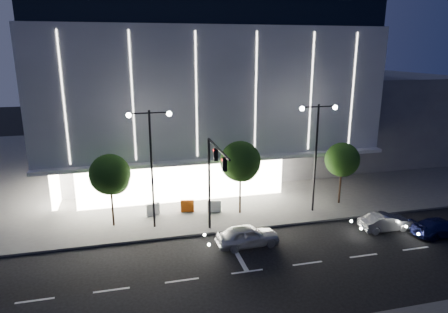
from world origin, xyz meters
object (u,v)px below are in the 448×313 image
at_px(street_lamp_east, 317,142).
at_px(tree_mid, 241,164).
at_px(street_lamp_west, 151,152).
at_px(car_third, 441,227).
at_px(car_lead, 248,236).
at_px(barrier_c, 187,206).
at_px(barrier_d, 214,206).
at_px(car_second, 386,222).
at_px(barrier_b, 153,209).
at_px(traffic_mast, 213,171).
at_px(tree_right, 342,161).
at_px(tree_left, 110,177).

relative_size(street_lamp_east, tree_mid, 1.46).
distance_m(street_lamp_west, car_third, 21.68).
bearing_deg(car_lead, car_third, -100.21).
bearing_deg(tree_mid, car_lead, -100.88).
xyz_separation_m(street_lamp_west, car_lead, (6.00, -4.32, -5.21)).
relative_size(street_lamp_west, barrier_c, 8.18).
distance_m(barrier_c, barrier_d, 2.22).
bearing_deg(barrier_c, car_second, -16.79).
xyz_separation_m(car_second, car_third, (3.34, -1.75, -0.01)).
distance_m(street_lamp_west, barrier_d, 7.48).
bearing_deg(barrier_b, car_second, -38.15).
height_order(car_lead, car_second, car_lead).
bearing_deg(barrier_b, street_lamp_west, -107.47).
xyz_separation_m(car_lead, barrier_b, (-5.96, 6.51, -0.10)).
distance_m(street_lamp_east, tree_mid, 6.27).
distance_m(traffic_mast, car_second, 13.59).
relative_size(tree_mid, car_second, 1.56).
bearing_deg(traffic_mast, car_lead, -39.61).
xyz_separation_m(traffic_mast, barrier_b, (-3.96, 4.86, -4.38)).
height_order(car_second, barrier_c, car_second).
height_order(street_lamp_east, barrier_c, street_lamp_east).
height_order(street_lamp_west, car_third, street_lamp_west).
distance_m(tree_mid, car_lead, 6.51).
bearing_deg(car_third, tree_mid, 61.04).
xyz_separation_m(street_lamp_east, car_third, (7.08, -6.21, -5.32)).
bearing_deg(tree_right, traffic_mast, -162.98).
distance_m(tree_mid, barrier_d, 4.25).
relative_size(tree_right, barrier_c, 5.01).
distance_m(tree_right, barrier_d, 11.51).
relative_size(street_lamp_east, barrier_c, 8.18).
relative_size(traffic_mast, barrier_c, 6.43).
bearing_deg(car_third, tree_left, 72.61).
bearing_deg(street_lamp_east, barrier_b, 170.38).
bearing_deg(barrier_c, car_third, -17.14).
bearing_deg(barrier_d, street_lamp_west, -146.11).
relative_size(tree_left, car_lead, 1.31).
bearing_deg(barrier_c, barrier_b, -169.77).
bearing_deg(tree_right, barrier_c, 174.64).
relative_size(street_lamp_west, tree_mid, 1.46).
bearing_deg(barrier_b, tree_left, -175.10).
relative_size(tree_right, barrier_b, 5.01).
xyz_separation_m(street_lamp_east, tree_mid, (-5.97, 1.02, -1.62)).
height_order(barrier_b, barrier_c, same).
bearing_deg(car_second, traffic_mast, 82.33).
relative_size(street_lamp_west, car_third, 2.06).
xyz_separation_m(street_lamp_west, barrier_b, (0.04, 2.20, -5.31)).
bearing_deg(tree_left, street_lamp_east, -3.65).
distance_m(car_third, barrier_b, 21.73).
height_order(traffic_mast, car_second, traffic_mast).
bearing_deg(tree_mid, car_second, -29.44).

